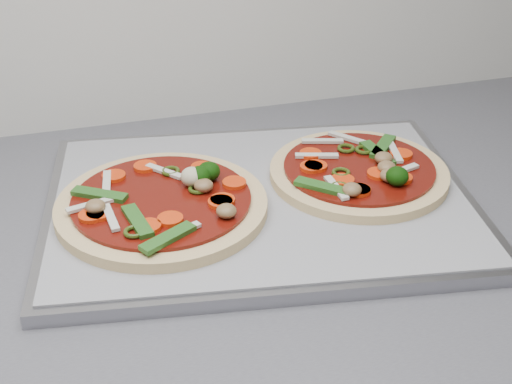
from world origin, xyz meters
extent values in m
cube|color=#95949A|center=(-0.46, 1.34, 0.91)|extent=(0.49, 0.39, 0.01)
cube|color=gray|center=(-0.46, 1.34, 0.92)|extent=(0.47, 0.37, 0.00)
cylinder|color=#DFBF7C|center=(-0.57, 1.34, 0.92)|extent=(0.29, 0.29, 0.01)
cylinder|color=#610D0B|center=(-0.57, 1.34, 0.93)|extent=(0.24, 0.24, 0.00)
cube|color=beige|center=(-0.62, 1.38, 0.93)|extent=(0.01, 0.05, 0.00)
ellipsoid|color=brown|center=(-0.52, 1.34, 0.94)|extent=(0.03, 0.03, 0.01)
torus|color=#304310|center=(-0.53, 1.34, 0.93)|extent=(0.03, 0.03, 0.00)
ellipsoid|color=#103D08|center=(-0.52, 1.36, 0.94)|extent=(0.03, 0.03, 0.02)
cylinder|color=red|center=(-0.61, 1.39, 0.93)|extent=(0.03, 0.03, 0.00)
cube|color=beige|center=(-0.64, 1.34, 0.93)|extent=(0.05, 0.02, 0.00)
cube|color=#2E6A26|center=(-0.63, 1.36, 0.93)|extent=(0.06, 0.04, 0.00)
cylinder|color=red|center=(-0.57, 1.41, 0.93)|extent=(0.03, 0.03, 0.00)
cylinder|color=red|center=(-0.49, 1.34, 0.93)|extent=(0.04, 0.04, 0.00)
torus|color=#304310|center=(-0.55, 1.39, 0.93)|extent=(0.03, 0.03, 0.00)
cylinder|color=red|center=(-0.51, 1.31, 0.93)|extent=(0.03, 0.03, 0.00)
cylinder|color=red|center=(-0.51, 1.39, 0.93)|extent=(0.04, 0.04, 0.00)
cylinder|color=red|center=(-0.56, 1.29, 0.93)|extent=(0.04, 0.04, 0.00)
cube|color=beige|center=(-0.62, 1.31, 0.93)|extent=(0.01, 0.05, 0.00)
ellipsoid|color=brown|center=(-0.51, 1.29, 0.94)|extent=(0.02, 0.02, 0.01)
cylinder|color=red|center=(-0.51, 1.31, 0.93)|extent=(0.03, 0.03, 0.00)
cube|color=beige|center=(-0.55, 1.39, 0.93)|extent=(0.04, 0.04, 0.00)
cube|color=#2E6A26|center=(-0.60, 1.30, 0.93)|extent=(0.02, 0.06, 0.00)
cylinder|color=red|center=(-0.64, 1.32, 0.93)|extent=(0.03, 0.03, 0.00)
ellipsoid|color=#BAB28A|center=(-0.53, 1.36, 0.94)|extent=(0.03, 0.03, 0.02)
cylinder|color=red|center=(-0.63, 1.32, 0.93)|extent=(0.03, 0.03, 0.00)
ellipsoid|color=brown|center=(-0.63, 1.33, 0.94)|extent=(0.03, 0.03, 0.01)
torus|color=#304310|center=(-0.60, 1.28, 0.93)|extent=(0.02, 0.02, 0.00)
cube|color=#2E6A26|center=(-0.57, 1.26, 0.93)|extent=(0.06, 0.04, 0.00)
cube|color=beige|center=(-0.56, 1.27, 0.93)|extent=(0.05, 0.03, 0.00)
ellipsoid|color=#103D08|center=(-0.51, 1.36, 0.94)|extent=(0.03, 0.03, 0.02)
cylinder|color=red|center=(-0.59, 1.29, 0.93)|extent=(0.03, 0.03, 0.00)
cylinder|color=#DFBF7C|center=(-0.35, 1.35, 0.92)|extent=(0.26, 0.26, 0.01)
cylinder|color=#610D0B|center=(-0.35, 1.35, 0.93)|extent=(0.22, 0.22, 0.00)
cylinder|color=red|center=(-0.38, 1.32, 0.93)|extent=(0.03, 0.03, 0.00)
ellipsoid|color=brown|center=(-0.38, 1.29, 0.94)|extent=(0.03, 0.03, 0.01)
cube|color=beige|center=(-0.33, 1.41, 0.93)|extent=(0.04, 0.04, 0.00)
torus|color=#304310|center=(-0.39, 1.31, 0.93)|extent=(0.03, 0.03, 0.00)
ellipsoid|color=brown|center=(-0.32, 1.35, 0.94)|extent=(0.02, 0.02, 0.01)
ellipsoid|color=brown|center=(-0.33, 1.31, 0.94)|extent=(0.02, 0.02, 0.01)
cylinder|color=red|center=(-0.39, 1.39, 0.93)|extent=(0.04, 0.04, 0.00)
cube|color=beige|center=(-0.39, 1.31, 0.93)|extent=(0.01, 0.05, 0.00)
torus|color=#304310|center=(-0.35, 1.39, 0.93)|extent=(0.03, 0.03, 0.00)
cube|color=beige|center=(-0.38, 1.38, 0.93)|extent=(0.05, 0.02, 0.00)
cylinder|color=red|center=(-0.37, 1.30, 0.93)|extent=(0.04, 0.04, 0.00)
cylinder|color=red|center=(-0.32, 1.31, 0.93)|extent=(0.03, 0.03, 0.00)
cube|color=beige|center=(-0.31, 1.32, 0.93)|extent=(0.05, 0.02, 0.00)
cylinder|color=red|center=(-0.40, 1.36, 0.93)|extent=(0.03, 0.03, 0.00)
cube|color=#2E6A26|center=(-0.30, 1.38, 0.93)|extent=(0.05, 0.05, 0.00)
torus|color=#304310|center=(-0.33, 1.38, 0.93)|extent=(0.03, 0.03, 0.00)
torus|color=#304310|center=(-0.37, 1.34, 0.93)|extent=(0.02, 0.02, 0.00)
cylinder|color=red|center=(-0.37, 1.30, 0.93)|extent=(0.03, 0.03, 0.00)
cylinder|color=red|center=(-0.29, 1.36, 0.93)|extent=(0.03, 0.03, 0.00)
cube|color=#2E6A26|center=(-0.40, 1.31, 0.93)|extent=(0.05, 0.05, 0.00)
cylinder|color=red|center=(-0.39, 1.36, 0.93)|extent=(0.04, 0.04, 0.00)
cube|color=beige|center=(-0.30, 1.36, 0.93)|extent=(0.02, 0.05, 0.00)
cube|color=#2E6A26|center=(-0.32, 1.37, 0.93)|extent=(0.02, 0.06, 0.00)
ellipsoid|color=brown|center=(-0.32, 1.33, 0.94)|extent=(0.02, 0.02, 0.01)
cylinder|color=red|center=(-0.34, 1.32, 0.93)|extent=(0.03, 0.03, 0.00)
cube|color=beige|center=(-0.37, 1.41, 0.93)|extent=(0.05, 0.02, 0.00)
ellipsoid|color=#103D08|center=(-0.33, 1.30, 0.94)|extent=(0.03, 0.03, 0.02)
camera|label=1|loc=(-0.65, 0.72, 1.30)|focal=50.00mm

